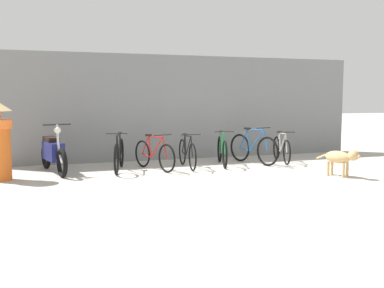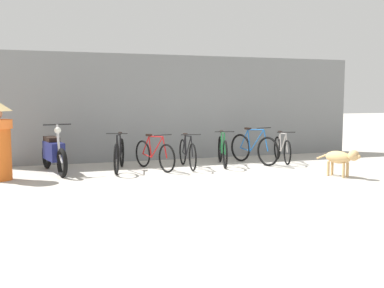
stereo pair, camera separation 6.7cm
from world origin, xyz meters
name	(u,v)px [view 1 (the left image)]	position (x,y,z in m)	size (l,w,h in m)	color
ground_plane	(243,182)	(0.00, 0.00, 0.00)	(60.00, 60.00, 0.00)	#ADA89E
shop_wall_back	(186,107)	(0.00, 3.58, 1.37)	(9.86, 0.20, 2.75)	slate
bicycle_0	(119,155)	(-2.08, 2.09, 0.36)	(0.59, 1.72, 0.88)	black
bicycle_1	(154,155)	(-1.30, 1.96, 0.34)	(0.62, 1.58, 0.83)	black
bicycle_2	(187,153)	(-0.49, 2.01, 0.34)	(0.46, 1.62, 0.82)	black
bicycle_3	(222,151)	(0.44, 2.12, 0.35)	(0.59, 1.67, 0.86)	black
bicycle_4	(253,149)	(1.27, 2.10, 0.38)	(0.60, 1.63, 0.92)	black
bicycle_5	(281,149)	(2.08, 2.12, 0.33)	(0.55, 1.57, 0.80)	black
motorcycle	(53,153)	(-3.48, 2.25, 0.45)	(0.62, 1.94, 1.09)	black
stray_dog	(341,158)	(2.15, -0.18, 0.40)	(0.50, 0.98, 0.59)	tan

